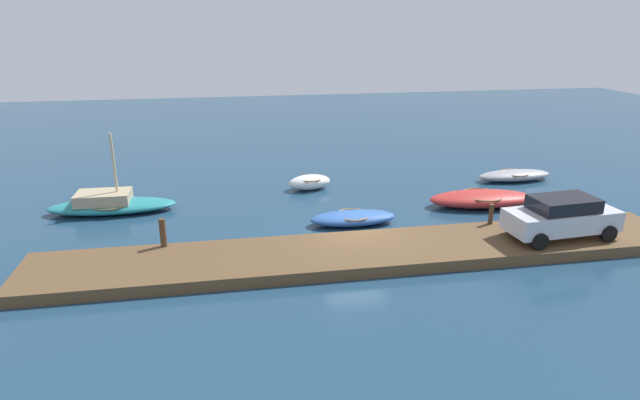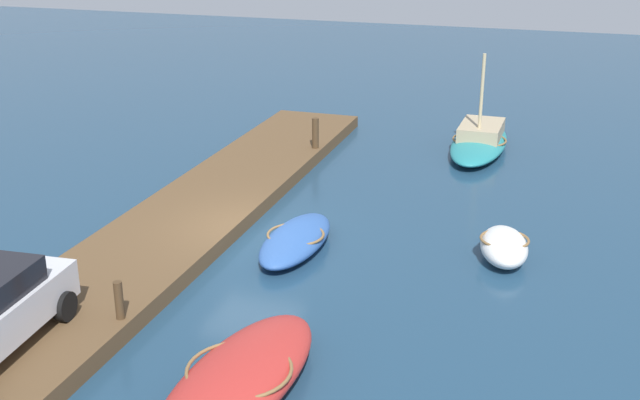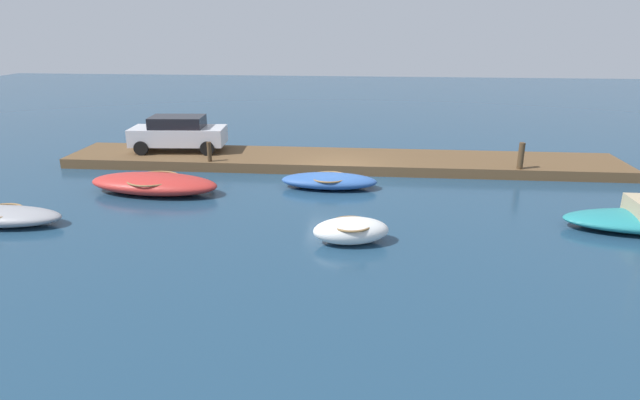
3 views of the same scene
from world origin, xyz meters
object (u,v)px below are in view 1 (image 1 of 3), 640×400
at_px(motorboat_red, 482,199).
at_px(mooring_post_west, 163,233).
at_px(dinghy_white, 310,182).
at_px(rowboat_blue, 353,218).
at_px(mooring_post_mid_west, 491,214).
at_px(sailboat_teal, 110,204).
at_px(parked_car, 562,216).
at_px(rowboat_grey, 514,175).

distance_m(motorboat_red, mooring_post_west, 14.64).
relative_size(motorboat_red, dinghy_white, 2.13).
xyz_separation_m(rowboat_blue, mooring_post_mid_west, (5.33, -2.01, 0.56)).
xyz_separation_m(rowboat_blue, sailboat_teal, (-10.60, 3.46, 0.10)).
bearing_deg(mooring_post_mid_west, sailboat_teal, 161.05).
bearing_deg(mooring_post_mid_west, parked_car, -42.05).
bearing_deg(motorboat_red, rowboat_grey, 49.61).
xyz_separation_m(motorboat_red, mooring_post_mid_west, (-1.22, -3.25, 0.48)).
distance_m(sailboat_teal, mooring_post_mid_west, 16.85).
bearing_deg(mooring_post_west, mooring_post_mid_west, 0.00).
bearing_deg(mooring_post_west, motorboat_red, 12.83).
height_order(motorboat_red, mooring_post_west, mooring_post_west).
distance_m(mooring_post_west, parked_car, 15.13).
height_order(rowboat_grey, dinghy_white, dinghy_white).
distance_m(dinghy_white, sailboat_teal, 9.72).
relative_size(sailboat_teal, parked_car, 1.30).
bearing_deg(rowboat_blue, rowboat_grey, 25.80).
distance_m(motorboat_red, dinghy_white, 8.62).
distance_m(rowboat_grey, motorboat_red, 5.19).
bearing_deg(rowboat_grey, mooring_post_west, -160.40).
height_order(motorboat_red, dinghy_white, dinghy_white).
bearing_deg(dinghy_white, rowboat_grey, -12.92).
xyz_separation_m(motorboat_red, dinghy_white, (-7.60, 4.06, 0.02)).
xyz_separation_m(sailboat_teal, mooring_post_west, (2.89, -5.47, 0.58)).
relative_size(rowboat_blue, sailboat_teal, 0.65).
height_order(rowboat_grey, parked_car, parked_car).
relative_size(motorboat_red, rowboat_blue, 1.38).
distance_m(rowboat_grey, mooring_post_mid_west, 8.49).
height_order(sailboat_teal, parked_car, sailboat_teal).
distance_m(rowboat_grey, dinghy_white, 11.31).
bearing_deg(mooring_post_mid_west, dinghy_white, 131.15).
relative_size(rowboat_blue, parked_car, 0.85).
bearing_deg(parked_car, rowboat_blue, 148.21).
height_order(motorboat_red, sailboat_teal, sailboat_teal).
relative_size(dinghy_white, mooring_post_mid_west, 2.84).
xyz_separation_m(motorboat_red, sailboat_teal, (-17.15, 2.22, 0.02)).
distance_m(rowboat_grey, sailboat_teal, 20.90).
xyz_separation_m(dinghy_white, mooring_post_mid_west, (6.39, -7.31, 0.46)).
height_order(rowboat_blue, sailboat_teal, sailboat_teal).
bearing_deg(mooring_post_mid_west, rowboat_blue, 159.37).
distance_m(dinghy_white, mooring_post_west, 9.91).
bearing_deg(mooring_post_west, sailboat_teal, 117.82).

